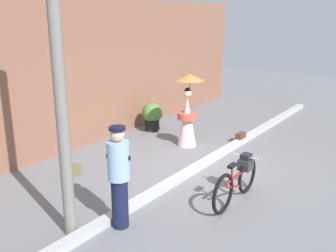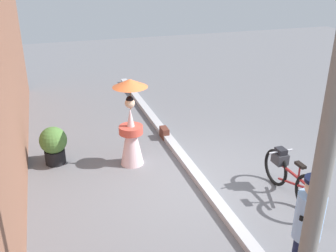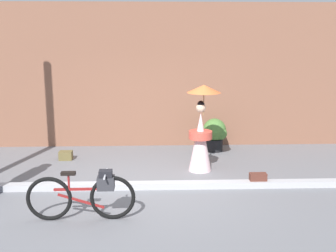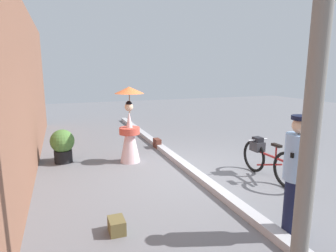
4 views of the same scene
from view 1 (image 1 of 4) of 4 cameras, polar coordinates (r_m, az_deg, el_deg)
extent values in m
plane|color=slate|center=(8.51, 4.35, -6.30)|extent=(30.00, 30.00, 0.00)
cube|color=brown|center=(10.10, -11.98, 7.58)|extent=(14.00, 0.40, 3.58)
cube|color=#B2B2B7|center=(8.48, 4.36, -5.92)|extent=(14.00, 0.20, 0.12)
torus|color=black|center=(7.46, 11.47, -6.99)|extent=(0.70, 0.07, 0.70)
torus|color=black|center=(6.66, 8.03, -9.79)|extent=(0.70, 0.07, 0.70)
cube|color=maroon|center=(7.00, 9.91, -7.22)|extent=(0.82, 0.04, 0.04)
cube|color=maroon|center=(7.07, 9.84, -8.65)|extent=(0.71, 0.04, 0.26)
cylinder|color=maroon|center=(6.81, 9.32, -6.85)|extent=(0.03, 0.03, 0.29)
cube|color=black|center=(6.75, 9.38, -5.72)|extent=(0.22, 0.09, 0.05)
cylinder|color=silver|center=(7.24, 11.33, -4.43)|extent=(0.04, 0.48, 0.03)
cube|color=#333338|center=(7.29, 11.27, -5.49)|extent=(0.26, 0.22, 0.20)
cube|color=black|center=(7.24, 11.32, -4.54)|extent=(0.20, 0.16, 0.14)
cylinder|color=#141938|center=(6.24, -7.02, -11.10)|extent=(0.26, 0.26, 0.81)
cylinder|color=#8CB2E0|center=(5.95, -7.26, -5.04)|extent=(0.34, 0.34, 0.61)
sphere|color=#D8B293|center=(5.81, -7.40, -1.26)|extent=(0.22, 0.22, 0.22)
cylinder|color=black|center=(5.78, -7.44, -0.33)|extent=(0.25, 0.25, 0.05)
cube|color=black|center=(5.93, -7.28, -4.50)|extent=(0.18, 0.37, 0.06)
cone|color=silver|center=(9.79, 2.81, 0.64)|extent=(0.48, 0.48, 1.24)
cylinder|color=#D14C3D|center=(9.76, 2.82, 1.49)|extent=(0.49, 0.49, 0.16)
sphere|color=beige|center=(9.63, 2.86, 4.79)|extent=(0.20, 0.20, 0.20)
sphere|color=black|center=(9.61, 2.87, 5.20)|extent=(0.15, 0.15, 0.15)
cylinder|color=olive|center=(9.63, 3.19, 5.50)|extent=(0.02, 0.02, 0.55)
cone|color=orange|center=(9.58, 3.22, 7.12)|extent=(0.70, 0.70, 0.16)
cylinder|color=black|center=(11.18, -2.35, 0.13)|extent=(0.42, 0.42, 0.30)
sphere|color=#4C7A38|center=(11.08, -2.38, 1.99)|extent=(0.56, 0.56, 0.56)
sphere|color=#4C7A38|center=(11.16, -1.59, 1.73)|extent=(0.31, 0.31, 0.31)
cube|color=brown|center=(8.39, -13.75, -6.34)|extent=(0.29, 0.21, 0.20)
cube|color=brown|center=(8.32, -13.49, -6.13)|extent=(0.25, 0.07, 0.07)
cube|color=#592D23|center=(10.30, 10.55, -1.70)|extent=(0.32, 0.16, 0.26)
cube|color=#47241C|center=(10.26, 10.81, -1.40)|extent=(0.27, 0.06, 0.09)
cylinder|color=slate|center=(5.57, -15.63, 6.80)|extent=(0.18, 0.18, 4.80)
camera|label=2|loc=(6.69, -48.31, 16.84)|focal=40.95mm
camera|label=3|loc=(7.82, 63.18, 4.34)|focal=46.13mm
camera|label=4|loc=(6.80, -42.23, 3.06)|focal=30.58mm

